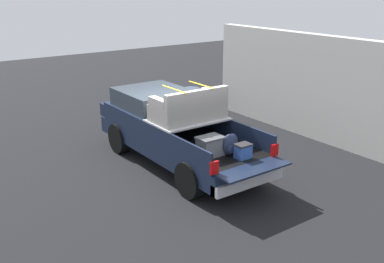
% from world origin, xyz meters
% --- Properties ---
extents(ground_plane, '(40.00, 40.00, 0.00)m').
position_xyz_m(ground_plane, '(0.00, 0.00, 0.00)').
color(ground_plane, black).
extents(pickup_truck, '(6.05, 2.06, 2.23)m').
position_xyz_m(pickup_truck, '(0.35, 0.00, 0.96)').
color(pickup_truck, '#162138').
rests_on(pickup_truck, ground_plane).
extents(building_facade, '(8.58, 0.36, 3.20)m').
position_xyz_m(building_facade, '(-0.58, -4.72, 1.60)').
color(building_facade, silver).
rests_on(building_facade, ground_plane).
extents(trash_can, '(0.60, 0.60, 0.98)m').
position_xyz_m(trash_can, '(3.76, -3.11, 0.50)').
color(trash_can, '#3F4C66').
rests_on(trash_can, ground_plane).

